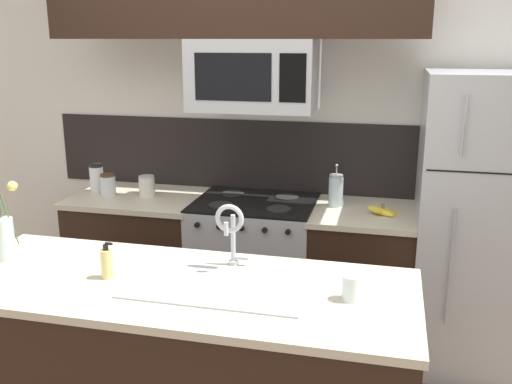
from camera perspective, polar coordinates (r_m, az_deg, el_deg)
The scene contains 18 objects.
rear_partition at distance 3.83m, azimuth 5.62°, elevation 5.75°, with size 5.20×0.10×2.60m, color silver.
splash_band at distance 3.85m, azimuth 1.02°, elevation 3.62°, with size 3.02×0.01×0.48m, color black.
back_counter_left at distance 4.00m, azimuth -11.31°, elevation -6.60°, with size 0.86×0.65×0.91m.
back_counter_right at distance 3.67m, azimuth 10.42°, elevation -8.63°, with size 0.64×0.65×0.91m.
stove_range at distance 3.75m, azimuth -0.12°, elevation -7.71°, with size 0.76×0.64×0.93m.
microwave at distance 3.44m, azimuth -0.21°, elevation 11.61°, with size 0.74×0.40×0.42m.
refrigerator at distance 3.59m, azimuth 22.78°, elevation -3.03°, with size 0.89×0.74×1.74m.
storage_jar_tall at distance 4.00m, azimuth -15.65°, elevation 1.37°, with size 0.09×0.09×0.19m.
storage_jar_medium at distance 3.90m, azimuth -14.58°, elevation 0.72°, with size 0.10×0.10×0.14m.
storage_jar_short at distance 3.83m, azimuth -10.86°, elevation 0.62°, with size 0.10×0.10×0.13m.
banana_bunch at distance 3.44m, azimuth 12.55°, elevation -1.89°, with size 0.19×0.12×0.08m.
french_press at distance 3.55m, azimuth 7.98°, elevation 0.15°, with size 0.09×0.09×0.27m.
island_counter at distance 2.71m, azimuth -7.59°, elevation -17.73°, with size 2.04×0.78×0.91m.
kitchen_sink at distance 2.47m, azimuth -3.84°, elevation -10.85°, with size 0.76×0.42×0.16m.
sink_faucet at distance 2.55m, azimuth -2.56°, elevation -3.48°, with size 0.14×0.14×0.31m.
dish_soap_bottle at distance 2.57m, azimuth -14.70°, elevation -6.90°, with size 0.06×0.05×0.16m.
drinking_glass at distance 2.33m, azimuth 9.49°, elevation -9.43°, with size 0.07×0.07×0.10m.
flower_vase at distance 2.92m, azimuth -23.96°, elevation -3.85°, with size 0.11×0.13×0.46m.
Camera 1 is at (0.82, -2.46, 1.92)m, focal length 40.00 mm.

